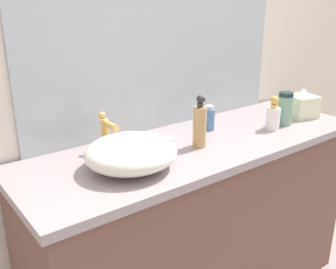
{
  "coord_description": "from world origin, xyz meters",
  "views": [
    {
      "loc": [
        -1.1,
        -0.75,
        1.44
      ],
      "look_at": [
        -0.23,
        0.4,
        0.93
      ],
      "focal_mm": 41.66,
      "sensor_mm": 36.0,
      "label": 1
    }
  ],
  "objects_px": {
    "tissue_box": "(302,105)",
    "candle_jar": "(168,142)",
    "spray_can": "(285,109)",
    "perfume_bottle": "(273,116)",
    "soap_dispenser": "(200,125)",
    "lotion_bottle": "(209,118)",
    "sink_basin": "(131,153)"
  },
  "relations": [
    {
      "from": "soap_dispenser",
      "to": "tissue_box",
      "type": "xyz_separation_m",
      "value": [
        0.71,
        0.0,
        -0.03
      ]
    },
    {
      "from": "perfume_bottle",
      "to": "spray_can",
      "type": "distance_m",
      "value": 0.1
    },
    {
      "from": "perfume_bottle",
      "to": "soap_dispenser",
      "type": "bearing_deg",
      "value": 174.44
    },
    {
      "from": "perfume_bottle",
      "to": "spray_can",
      "type": "relative_size",
      "value": 1.0
    },
    {
      "from": "lotion_bottle",
      "to": "perfume_bottle",
      "type": "bearing_deg",
      "value": -35.85
    },
    {
      "from": "perfume_bottle",
      "to": "sink_basin",
      "type": "bearing_deg",
      "value": 177.99
    },
    {
      "from": "sink_basin",
      "to": "candle_jar",
      "type": "bearing_deg",
      "value": 22.63
    },
    {
      "from": "lotion_bottle",
      "to": "spray_can",
      "type": "xyz_separation_m",
      "value": [
        0.35,
        -0.16,
        0.02
      ]
    },
    {
      "from": "soap_dispenser",
      "to": "candle_jar",
      "type": "height_order",
      "value": "soap_dispenser"
    },
    {
      "from": "soap_dispenser",
      "to": "tissue_box",
      "type": "height_order",
      "value": "soap_dispenser"
    },
    {
      "from": "soap_dispenser",
      "to": "perfume_bottle",
      "type": "distance_m",
      "value": 0.42
    },
    {
      "from": "sink_basin",
      "to": "candle_jar",
      "type": "xyz_separation_m",
      "value": [
        0.24,
        0.1,
        -0.04
      ]
    },
    {
      "from": "lotion_bottle",
      "to": "soap_dispenser",
      "type": "bearing_deg",
      "value": -143.09
    },
    {
      "from": "soap_dispenser",
      "to": "candle_jar",
      "type": "bearing_deg",
      "value": 139.23
    },
    {
      "from": "perfume_bottle",
      "to": "spray_can",
      "type": "xyz_separation_m",
      "value": [
        0.1,
        0.01,
        0.01
      ]
    },
    {
      "from": "spray_can",
      "to": "tissue_box",
      "type": "distance_m",
      "value": 0.18
    },
    {
      "from": "sink_basin",
      "to": "soap_dispenser",
      "type": "xyz_separation_m",
      "value": [
        0.34,
        0.01,
        0.03
      ]
    },
    {
      "from": "sink_basin",
      "to": "lotion_bottle",
      "type": "xyz_separation_m",
      "value": [
        0.52,
        0.15,
        -0.01
      ]
    },
    {
      "from": "candle_jar",
      "to": "soap_dispenser",
      "type": "bearing_deg",
      "value": -40.77
    },
    {
      "from": "soap_dispenser",
      "to": "sink_basin",
      "type": "bearing_deg",
      "value": -177.61
    },
    {
      "from": "sink_basin",
      "to": "candle_jar",
      "type": "relative_size",
      "value": 6.04
    },
    {
      "from": "tissue_box",
      "to": "soap_dispenser",
      "type": "bearing_deg",
      "value": -179.98
    },
    {
      "from": "tissue_box",
      "to": "spray_can",
      "type": "bearing_deg",
      "value": -171.11
    },
    {
      "from": "spray_can",
      "to": "lotion_bottle",
      "type": "bearing_deg",
      "value": 154.81
    },
    {
      "from": "spray_can",
      "to": "tissue_box",
      "type": "xyz_separation_m",
      "value": [
        0.18,
        0.03,
        -0.02
      ]
    },
    {
      "from": "sink_basin",
      "to": "tissue_box",
      "type": "height_order",
      "value": "tissue_box"
    },
    {
      "from": "tissue_box",
      "to": "candle_jar",
      "type": "relative_size",
      "value": 2.87
    },
    {
      "from": "sink_basin",
      "to": "soap_dispenser",
      "type": "height_order",
      "value": "soap_dispenser"
    },
    {
      "from": "sink_basin",
      "to": "soap_dispenser",
      "type": "bearing_deg",
      "value": 2.39
    },
    {
      "from": "soap_dispenser",
      "to": "perfume_bottle",
      "type": "xyz_separation_m",
      "value": [
        0.42,
        -0.04,
        -0.03
      ]
    },
    {
      "from": "perfume_bottle",
      "to": "candle_jar",
      "type": "relative_size",
      "value": 2.84
    },
    {
      "from": "sink_basin",
      "to": "lotion_bottle",
      "type": "relative_size",
      "value": 2.91
    }
  ]
}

